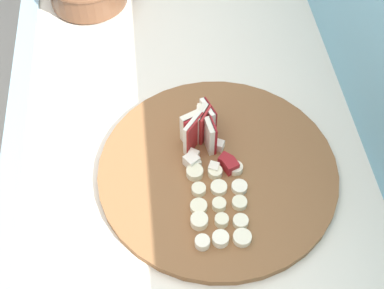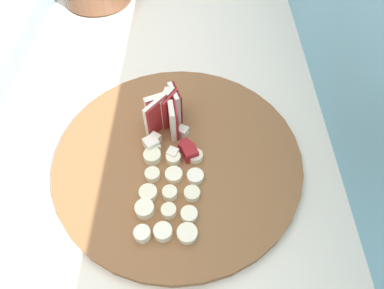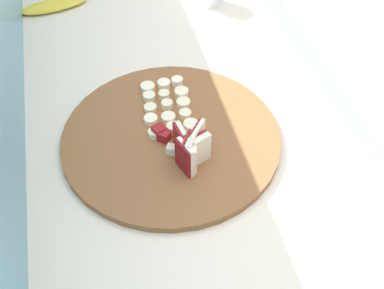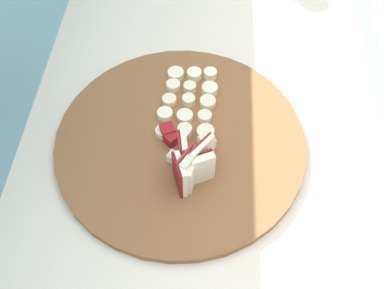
{
  "view_description": "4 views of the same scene",
  "coord_description": "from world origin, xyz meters",
  "px_view_note": "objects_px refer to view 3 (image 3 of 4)",
  "views": [
    {
      "loc": [
        0.62,
        -0.05,
        1.67
      ],
      "look_at": [
        0.06,
        0.01,
        0.92
      ],
      "focal_mm": 49.97,
      "sensor_mm": 36.0,
      "label": 1
    },
    {
      "loc": [
        0.41,
        0.08,
        1.36
      ],
      "look_at": [
        0.11,
        0.08,
        0.95
      ],
      "focal_mm": 30.39,
      "sensor_mm": 36.0,
      "label": 2
    },
    {
      "loc": [
        -0.53,
        0.17,
        1.58
      ],
      "look_at": [
        0.06,
        0.02,
        0.93
      ],
      "focal_mm": 45.91,
      "sensor_mm": 36.0,
      "label": 3
    },
    {
      "loc": [
        -0.3,
        0.01,
        1.49
      ],
      "look_at": [
        0.07,
        0.03,
        0.94
      ],
      "focal_mm": 40.19,
      "sensor_mm": 36.0,
      "label": 4
    }
  ],
  "objects_px": {
    "apple_dice_pile": "(180,136)",
    "banana_slice_rows": "(168,105)",
    "cutting_board": "(171,138)",
    "apple_wedge_fan": "(191,150)",
    "banana_peel": "(54,5)"
  },
  "relations": [
    {
      "from": "cutting_board",
      "to": "banana_peel",
      "type": "relative_size",
      "value": 2.44
    },
    {
      "from": "apple_wedge_fan",
      "to": "banana_slice_rows",
      "type": "distance_m",
      "value": 0.15
    },
    {
      "from": "apple_wedge_fan",
      "to": "cutting_board",
      "type": "bearing_deg",
      "value": 16.83
    },
    {
      "from": "cutting_board",
      "to": "apple_dice_pile",
      "type": "distance_m",
      "value": 0.03
    },
    {
      "from": "apple_dice_pile",
      "to": "banana_slice_rows",
      "type": "distance_m",
      "value": 0.09
    },
    {
      "from": "cutting_board",
      "to": "banana_peel",
      "type": "bearing_deg",
      "value": 20.1
    },
    {
      "from": "apple_wedge_fan",
      "to": "banana_slice_rows",
      "type": "relative_size",
      "value": 0.52
    },
    {
      "from": "apple_wedge_fan",
      "to": "apple_dice_pile",
      "type": "relative_size",
      "value": 0.88
    },
    {
      "from": "apple_dice_pile",
      "to": "banana_slice_rows",
      "type": "height_order",
      "value": "apple_dice_pile"
    },
    {
      "from": "cutting_board",
      "to": "apple_wedge_fan",
      "type": "distance_m",
      "value": 0.08
    },
    {
      "from": "apple_wedge_fan",
      "to": "banana_slice_rows",
      "type": "xyz_separation_m",
      "value": [
        0.15,
        0.01,
        -0.02
      ]
    },
    {
      "from": "apple_wedge_fan",
      "to": "banana_peel",
      "type": "xyz_separation_m",
      "value": [
        0.59,
        0.21,
        -0.04
      ]
    },
    {
      "from": "banana_slice_rows",
      "to": "banana_peel",
      "type": "bearing_deg",
      "value": 24.48
    },
    {
      "from": "banana_slice_rows",
      "to": "cutting_board",
      "type": "bearing_deg",
      "value": 171.5
    },
    {
      "from": "cutting_board",
      "to": "apple_wedge_fan",
      "type": "xyz_separation_m",
      "value": [
        -0.07,
        -0.02,
        0.04
      ]
    }
  ]
}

